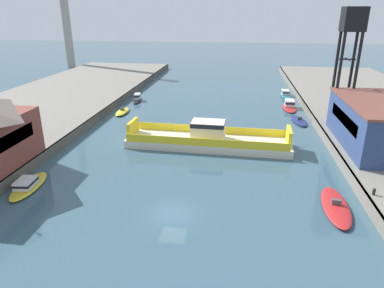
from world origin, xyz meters
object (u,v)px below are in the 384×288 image
(moored_boat_mid_left, at_px, (285,94))
(moored_boat_mid_right, at_px, (299,121))
(moored_boat_near_left, at_px, (336,206))
(moored_boat_near_right, at_px, (122,112))
(smokestack_distant_a, at_px, (64,4))
(chain_ferry, at_px, (208,139))
(moored_boat_far_left, at_px, (289,105))
(crane_tower, at_px, (351,35))
(moored_boat_far_right, at_px, (28,185))
(moored_boat_upstream_a, at_px, (137,98))

(moored_boat_mid_left, distance_m, moored_boat_mid_right, 20.19)
(moored_boat_near_left, distance_m, moored_boat_near_right, 44.13)
(moored_boat_mid_right, bearing_deg, moored_boat_near_right, 177.73)
(moored_boat_near_right, relative_size, smokestack_distant_a, 0.15)
(chain_ferry, distance_m, moored_boat_far_left, 27.25)
(moored_boat_near_left, xyz_separation_m, moored_boat_mid_right, (0.80, 29.26, -0.04))
(crane_tower, bearing_deg, chain_ferry, -155.68)
(moored_boat_far_left, xyz_separation_m, moored_boat_far_right, (-32.62, -38.61, -0.16))
(moored_boat_far_right, distance_m, smokestack_distant_a, 92.97)
(moored_boat_near_right, xyz_separation_m, moored_boat_mid_right, (32.65, -1.29, -0.06))
(moored_boat_mid_left, bearing_deg, crane_tower, -78.42)
(moored_boat_upstream_a, bearing_deg, chain_ferry, -54.74)
(chain_ferry, xyz_separation_m, moored_boat_far_right, (-18.38, -15.39, -0.67))
(moored_boat_mid_left, height_order, smokestack_distant_a, smokestack_distant_a)
(moored_boat_mid_right, relative_size, moored_boat_upstream_a, 1.13)
(smokestack_distant_a, bearing_deg, crane_tower, -38.91)
(crane_tower, distance_m, smokestack_distant_a, 94.57)
(moored_boat_near_right, height_order, moored_boat_mid_right, moored_boat_near_right)
(chain_ferry, relative_size, moored_boat_near_right, 3.97)
(moored_boat_far_left, relative_size, smokestack_distant_a, 0.20)
(moored_boat_near_left, height_order, moored_boat_far_left, moored_boat_far_left)
(moored_boat_mid_left, distance_m, moored_boat_far_right, 59.65)
(moored_boat_mid_right, bearing_deg, crane_tower, -45.09)
(moored_boat_mid_left, xyz_separation_m, moored_boat_far_right, (-33.08, -49.63, -0.04))
(moored_boat_upstream_a, height_order, crane_tower, crane_tower)
(chain_ferry, bearing_deg, moored_boat_upstream_a, 125.26)
(chain_ferry, relative_size, moored_boat_far_right, 3.26)
(chain_ferry, relative_size, moored_boat_near_left, 2.85)
(chain_ferry, distance_m, moored_boat_mid_left, 37.27)
(smokestack_distant_a, bearing_deg, moored_boat_upstream_a, -50.32)
(moored_boat_near_right, distance_m, moored_boat_mid_left, 37.62)
(chain_ferry, height_order, moored_boat_far_right, chain_ferry)
(chain_ferry, height_order, moored_boat_near_left, chain_ferry)
(chain_ferry, distance_m, moored_boat_mid_right, 20.45)
(moored_boat_near_left, xyz_separation_m, moored_boat_upstream_a, (-31.70, 40.20, 0.34))
(moored_boat_mid_left, distance_m, smokestack_distant_a, 78.89)
(moored_boat_mid_left, xyz_separation_m, moored_boat_far_left, (-0.47, -11.02, 0.11))
(moored_boat_far_right, bearing_deg, moored_boat_near_right, 88.97)
(moored_boat_mid_right, bearing_deg, moored_boat_near_left, -91.57)
(chain_ferry, xyz_separation_m, moored_boat_far_left, (14.24, 23.22, -0.52))
(chain_ferry, bearing_deg, moored_boat_mid_right, 43.46)
(chain_ferry, xyz_separation_m, moored_boat_near_left, (14.03, -15.20, -0.86))
(moored_boat_upstream_a, bearing_deg, moored_boat_far_left, -3.19)
(moored_boat_mid_right, distance_m, moored_boat_far_right, 44.38)
(moored_boat_far_right, distance_m, crane_tower, 47.62)
(moored_boat_near_left, relative_size, moored_boat_far_right, 1.14)
(moored_boat_far_left, bearing_deg, moored_boat_near_left, -90.32)
(moored_boat_near_right, height_order, moored_boat_upstream_a, moored_boat_upstream_a)
(chain_ferry, relative_size, moored_boat_mid_right, 3.43)
(moored_boat_near_right, xyz_separation_m, moored_boat_far_left, (32.06, 7.87, 0.33))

